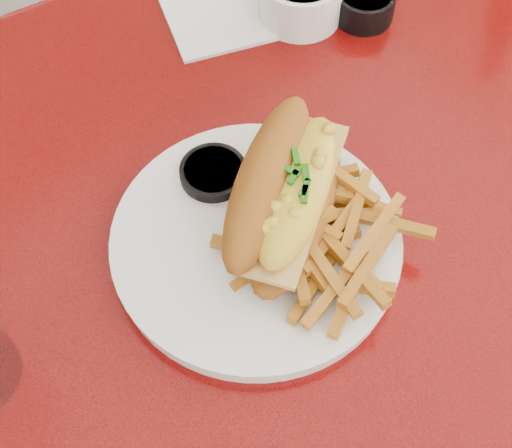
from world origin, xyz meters
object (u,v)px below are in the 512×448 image
booth_bench_far (128,31)px  dinner_plate (256,242)px  diner_table (381,243)px  fork (310,216)px  mac_hoagie (286,192)px  sauce_cup_left (214,178)px  sauce_cup_right (365,4)px

booth_bench_far → dinner_plate: booth_bench_far is taller
diner_table → fork: fork is taller
mac_hoagie → fork: 0.04m
sauce_cup_left → dinner_plate: bearing=-89.3°
mac_hoagie → sauce_cup_left: bearing=75.6°
booth_bench_far → fork: booth_bench_far is taller
diner_table → sauce_cup_right: bearing=67.3°
sauce_cup_right → mac_hoagie: bearing=-139.1°
booth_bench_far → sauce_cup_left: booth_bench_far is taller
dinner_plate → sauce_cup_right: (0.25, 0.20, 0.01)m
sauce_cup_left → sauce_cup_right: sauce_cup_right is taller
diner_table → sauce_cup_right: 0.27m
diner_table → fork: 0.22m
diner_table → mac_hoagie: 0.26m
dinner_plate → diner_table: bearing=4.6°
fork → sauce_cup_left: (-0.05, 0.08, -0.00)m
fork → sauce_cup_right: sauce_cup_right is taller
mac_hoagie → sauce_cup_left: size_ratio=2.79×
diner_table → booth_bench_far: bearing=90.0°
mac_hoagie → booth_bench_far: bearing=38.6°
sauce_cup_left → sauce_cup_right: 0.28m
dinner_plate → booth_bench_far: bearing=77.9°
mac_hoagie → fork: mac_hoagie is taller
fork → sauce_cup_left: 0.10m
booth_bench_far → mac_hoagie: booth_bench_far is taller
booth_bench_far → fork: 0.98m
mac_hoagie → sauce_cup_left: mac_hoagie is taller
mac_hoagie → sauce_cup_right: 0.29m
diner_table → booth_bench_far: booth_bench_far is taller
mac_hoagie → diner_table: bearing=-38.9°
booth_bench_far → sauce_cup_left: 0.92m
fork → sauce_cup_right: 0.28m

